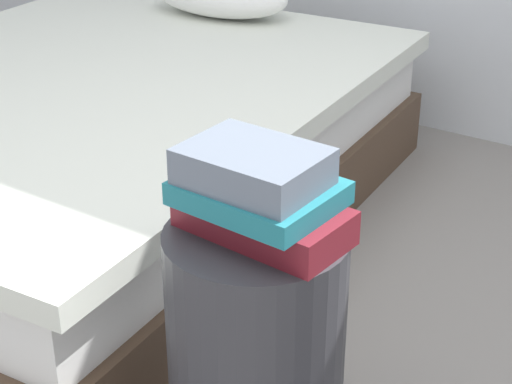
{
  "coord_description": "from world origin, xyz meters",
  "views": [
    {
      "loc": [
        0.71,
        -1.07,
        1.31
      ],
      "look_at": [
        0.0,
        0.0,
        0.66
      ],
      "focal_mm": 59.58,
      "sensor_mm": 36.0,
      "label": 1
    }
  ],
  "objects_px": {
    "book_maroon": "(263,218)",
    "book_slate": "(251,166)",
    "bed": "(92,143)",
    "side_table": "(256,367)",
    "book_teal": "(259,192)"
  },
  "relations": [
    {
      "from": "side_table",
      "to": "book_maroon",
      "type": "bearing_deg",
      "value": 36.82
    },
    {
      "from": "book_slate",
      "to": "bed",
      "type": "bearing_deg",
      "value": 149.13
    },
    {
      "from": "bed",
      "to": "book_slate",
      "type": "bearing_deg",
      "value": -37.25
    },
    {
      "from": "book_teal",
      "to": "book_slate",
      "type": "xyz_separation_m",
      "value": [
        -0.01,
        -0.01,
        0.05
      ]
    },
    {
      "from": "book_teal",
      "to": "side_table",
      "type": "bearing_deg",
      "value": -156.31
    },
    {
      "from": "side_table",
      "to": "book_teal",
      "type": "relative_size",
      "value": 2.27
    },
    {
      "from": "book_teal",
      "to": "book_slate",
      "type": "relative_size",
      "value": 1.11
    },
    {
      "from": "bed",
      "to": "side_table",
      "type": "distance_m",
      "value": 1.31
    },
    {
      "from": "bed",
      "to": "book_maroon",
      "type": "distance_m",
      "value": 1.36
    },
    {
      "from": "book_teal",
      "to": "bed",
      "type": "bearing_deg",
      "value": 151.45
    },
    {
      "from": "side_table",
      "to": "book_maroon",
      "type": "xyz_separation_m",
      "value": [
        0.01,
        0.01,
        0.32
      ]
    },
    {
      "from": "book_teal",
      "to": "book_slate",
      "type": "bearing_deg",
      "value": -131.27
    },
    {
      "from": "bed",
      "to": "book_maroon",
      "type": "relative_size",
      "value": 7.04
    },
    {
      "from": "book_maroon",
      "to": "book_slate",
      "type": "xyz_separation_m",
      "value": [
        -0.01,
        -0.02,
        0.1
      ]
    },
    {
      "from": "side_table",
      "to": "book_teal",
      "type": "distance_m",
      "value": 0.37
    }
  ]
}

